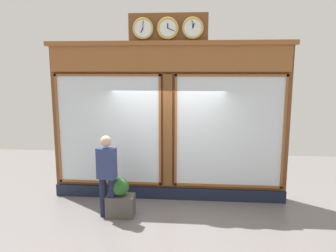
% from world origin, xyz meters
% --- Properties ---
extents(shop_facade, '(5.41, 0.42, 4.14)m').
position_xyz_m(shop_facade, '(-0.00, -0.13, 1.81)').
color(shop_facade, brown).
rests_on(shop_facade, ground_plane).
extents(pedestrian, '(0.40, 0.28, 1.69)m').
position_xyz_m(pedestrian, '(1.13, 1.05, 0.93)').
color(pedestrian, '#191E38').
rests_on(pedestrian, ground_plane).
extents(planter_box, '(0.56, 0.36, 0.44)m').
position_xyz_m(planter_box, '(0.89, 0.98, 0.22)').
color(planter_box, '#4C4742').
rests_on(planter_box, ground_plane).
extents(planter_shrub, '(0.36, 0.36, 0.36)m').
position_xyz_m(planter_shrub, '(0.89, 0.98, 0.62)').
color(planter_shrub, '#285623').
rests_on(planter_shrub, planter_box).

